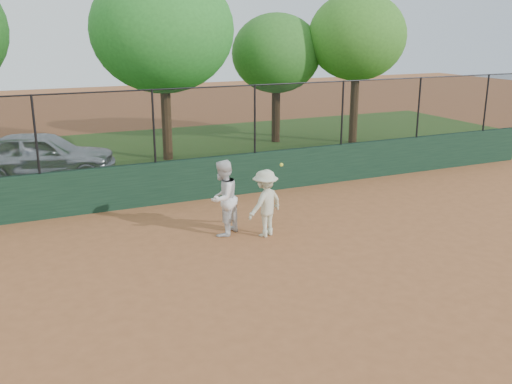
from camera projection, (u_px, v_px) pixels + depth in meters
name	position (u px, v px, depth m)	size (l,w,h in m)	color
ground	(266.00, 286.00, 10.94)	(80.00, 80.00, 0.00)	#A45E34
back_wall	(174.00, 182.00, 16.01)	(26.00, 0.20, 1.20)	#183623
grass_strip	(128.00, 159.00, 21.42)	(36.00, 12.00, 0.01)	#284B17
parked_car	(42.00, 155.00, 18.46)	(1.85, 4.60, 1.57)	silver
player_second	(223.00, 198.00, 13.40)	(0.88, 0.69, 1.81)	white
player_main	(265.00, 203.00, 13.36)	(1.19, 0.97, 1.82)	beige
fence_assembly	(171.00, 124.00, 15.54)	(26.00, 0.06, 2.00)	black
tree_2	(163.00, 30.00, 20.11)	(5.14, 4.68, 6.90)	#4E331C
tree_3	(276.00, 54.00, 23.65)	(3.78, 3.44, 5.36)	#392513
tree_4	(357.00, 37.00, 23.28)	(4.13, 3.76, 6.19)	#472F19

